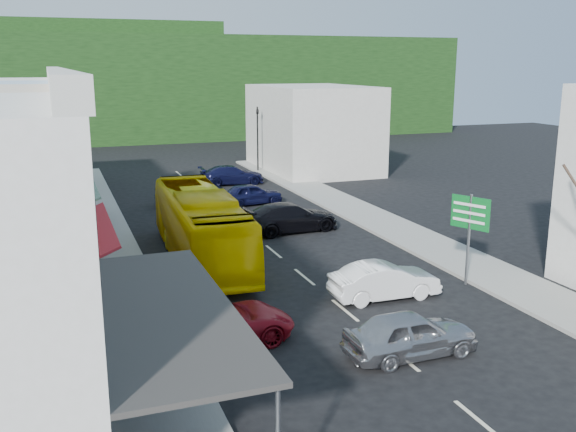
{
  "coord_description": "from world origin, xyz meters",
  "views": [
    {
      "loc": [
        -9.53,
        -19.86,
        8.75
      ],
      "look_at": [
        0.0,
        6.0,
        2.2
      ],
      "focal_mm": 40.0,
      "sensor_mm": 36.0,
      "label": 1
    }
  ],
  "objects_px": {
    "direction_sign": "(468,240)",
    "traffic_signal": "(258,140)",
    "bus": "(201,227)",
    "car_white": "(384,281)",
    "car_silver": "(410,334)",
    "car_red": "(219,323)",
    "pedestrian_left": "(120,287)"
  },
  "relations": [
    {
      "from": "direction_sign",
      "to": "traffic_signal",
      "type": "distance_m",
      "value": 29.55
    },
    {
      "from": "bus",
      "to": "car_white",
      "type": "distance_m",
      "value": 9.1
    },
    {
      "from": "car_silver",
      "to": "car_white",
      "type": "relative_size",
      "value": 1.0
    },
    {
      "from": "bus",
      "to": "car_white",
      "type": "height_order",
      "value": "bus"
    },
    {
      "from": "car_red",
      "to": "traffic_signal",
      "type": "bearing_deg",
      "value": -22.75
    },
    {
      "from": "car_white",
      "to": "traffic_signal",
      "type": "relative_size",
      "value": 0.82
    },
    {
      "from": "direction_sign",
      "to": "pedestrian_left",
      "type": "bearing_deg",
      "value": 148.26
    },
    {
      "from": "traffic_signal",
      "to": "car_red",
      "type": "bearing_deg",
      "value": 59.68
    },
    {
      "from": "car_white",
      "to": "pedestrian_left",
      "type": "height_order",
      "value": "pedestrian_left"
    },
    {
      "from": "pedestrian_left",
      "to": "car_silver",
      "type": "bearing_deg",
      "value": -153.86
    },
    {
      "from": "car_white",
      "to": "direction_sign",
      "type": "distance_m",
      "value": 4.08
    },
    {
      "from": "car_white",
      "to": "car_red",
      "type": "height_order",
      "value": "same"
    },
    {
      "from": "car_white",
      "to": "direction_sign",
      "type": "xyz_separation_m",
      "value": [
        3.9,
        0.26,
        1.17
      ]
    },
    {
      "from": "car_red",
      "to": "direction_sign",
      "type": "xyz_separation_m",
      "value": [
        10.84,
        2.04,
        1.17
      ]
    },
    {
      "from": "pedestrian_left",
      "to": "traffic_signal",
      "type": "relative_size",
      "value": 0.32
    },
    {
      "from": "pedestrian_left",
      "to": "traffic_signal",
      "type": "xyz_separation_m",
      "value": [
        14.01,
        27.88,
        1.69
      ]
    },
    {
      "from": "car_silver",
      "to": "traffic_signal",
      "type": "relative_size",
      "value": 0.82
    },
    {
      "from": "bus",
      "to": "car_silver",
      "type": "distance_m",
      "value": 12.55
    },
    {
      "from": "car_red",
      "to": "direction_sign",
      "type": "distance_m",
      "value": 11.09
    },
    {
      "from": "car_silver",
      "to": "pedestrian_left",
      "type": "bearing_deg",
      "value": 49.15
    },
    {
      "from": "car_silver",
      "to": "traffic_signal",
      "type": "xyz_separation_m",
      "value": [
        6.06,
        34.5,
        1.99
      ]
    },
    {
      "from": "car_silver",
      "to": "car_white",
      "type": "bearing_deg",
      "value": -20.56
    },
    {
      "from": "car_red",
      "to": "pedestrian_left",
      "type": "bearing_deg",
      "value": 32.9
    },
    {
      "from": "car_silver",
      "to": "direction_sign",
      "type": "bearing_deg",
      "value": -49.34
    },
    {
      "from": "car_silver",
      "to": "direction_sign",
      "type": "xyz_separation_m",
      "value": [
        5.56,
        4.96,
        1.17
      ]
    },
    {
      "from": "bus",
      "to": "direction_sign",
      "type": "distance_m",
      "value": 11.68
    },
    {
      "from": "car_red",
      "to": "traffic_signal",
      "type": "xyz_separation_m",
      "value": [
        11.34,
        31.57,
        1.99
      ]
    },
    {
      "from": "car_white",
      "to": "traffic_signal",
      "type": "xyz_separation_m",
      "value": [
        4.4,
        29.8,
        1.99
      ]
    },
    {
      "from": "direction_sign",
      "to": "traffic_signal",
      "type": "xyz_separation_m",
      "value": [
        0.5,
        29.54,
        0.82
      ]
    },
    {
      "from": "car_silver",
      "to": "traffic_signal",
      "type": "height_order",
      "value": "traffic_signal"
    },
    {
      "from": "car_red",
      "to": "direction_sign",
      "type": "bearing_deg",
      "value": -82.37
    },
    {
      "from": "traffic_signal",
      "to": "car_white",
      "type": "bearing_deg",
      "value": 71.04
    }
  ]
}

